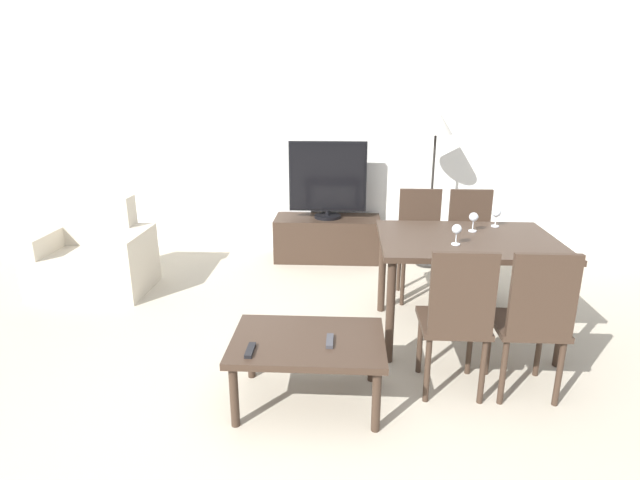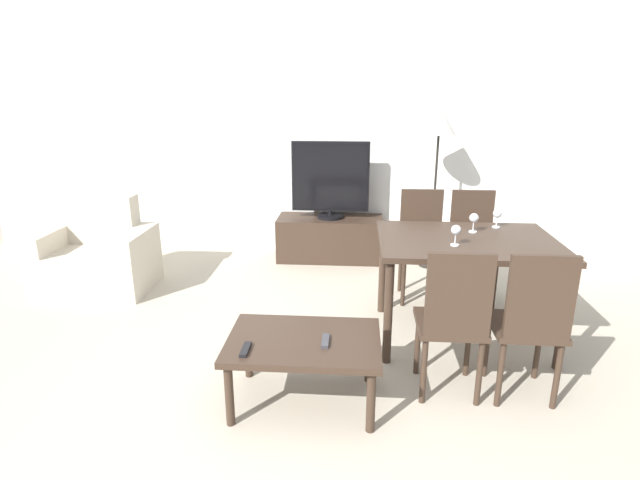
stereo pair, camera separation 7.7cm
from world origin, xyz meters
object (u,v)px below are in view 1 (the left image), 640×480
dining_table (467,250)px  wine_glass_left (474,218)px  armchair (95,259)px  dining_chair_far_left (420,239)px  dining_chair_far (470,240)px  tv_stand (327,238)px  dining_chair_near (456,316)px  coffee_table (308,347)px  tv (328,180)px  wine_glass_right (457,230)px  wine_glass_center (496,214)px  floor_lamp (436,130)px  remote_primary (250,350)px  dining_chair_near_right (533,318)px  remote_secondary (330,341)px

dining_table → wine_glass_left: bearing=67.1°
armchair → dining_chair_far_left: 2.99m
dining_chair_far → dining_chair_far_left: same height
tv_stand → dining_chair_near: (0.86, -2.51, 0.30)m
tv_stand → coffee_table: bearing=-90.3°
dining_chair_far → dining_chair_far_left: bearing=180.0°
tv → dining_chair_near: (0.86, -2.51, -0.35)m
armchair → wine_glass_right: bearing=-16.5°
tv → coffee_table: bearing=-90.3°
wine_glass_left → wine_glass_center: 0.26m
dining_chair_far_left → dining_chair_far: bearing=0.0°
floor_lamp → remote_primary: (-1.40, -2.65, -0.98)m
dining_chair_near → remote_primary: dining_chair_near is taller
tv → wine_glass_center: size_ratio=5.61×
dining_table → dining_chair_far: 0.83m
dining_chair_near_right → wine_glass_left: (-0.15, 0.95, 0.35)m
tv_stand → wine_glass_center: (1.36, -1.41, 0.65)m
wine_glass_right → wine_glass_left: bearing=60.3°
floor_lamp → remote_primary: floor_lamp is taller
dining_chair_far_left → remote_primary: 2.19m
wine_glass_left → wine_glass_right: (-0.20, -0.34, 0.00)m
dining_chair_near → dining_chair_far: same height
wine_glass_center → wine_glass_right: 0.63m
dining_chair_near → dining_chair_far_left: bearing=90.0°
coffee_table → remote_secondary: 0.15m
dining_table → remote_primary: bearing=-142.7°
tv_stand → wine_glass_left: 2.04m
wine_glass_left → wine_glass_center: same height
tv → remote_secondary: tv is taller
coffee_table → floor_lamp: (1.09, 2.49, 1.04)m
wine_glass_center → dining_chair_far: bearing=97.5°
tv → dining_chair_far: bearing=-36.0°
tv_stand → coffee_table: 2.64m
remote_secondary → wine_glass_right: bearing=42.4°
dining_chair_far_left → wine_glass_right: 1.02m
dining_table → wine_glass_left: (0.07, 0.17, 0.19)m
wine_glass_center → wine_glass_right: same height
dining_chair_near → wine_glass_center: bearing=65.4°
tv → wine_glass_center: (1.36, -1.41, 0.00)m
armchair → dining_chair_far: size_ratio=1.04×
armchair → dining_chair_near_right: (3.43, -1.53, 0.23)m
dining_table → dining_chair_near: bearing=-105.9°
remote_primary → dining_chair_near_right: bearing=10.0°
tv_stand → floor_lamp: 1.60m
tv_stand → wine_glass_left: wine_glass_left is taller
wine_glass_center → dining_chair_near: bearing=-114.6°
tv → floor_lamp: 1.21m
dining_chair_near → wine_glass_right: size_ratio=6.58×
dining_table → dining_chair_near: dining_chair_near is taller
wine_glass_left → armchair: bearing=170.1°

